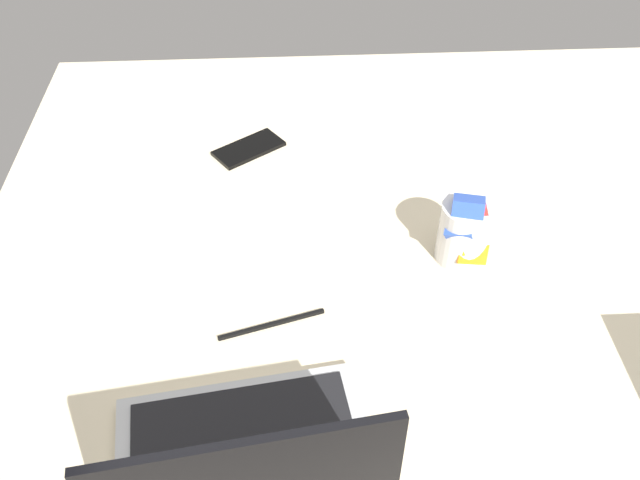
# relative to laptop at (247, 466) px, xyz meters

# --- Properties ---
(bed_mattress) EXTENTS (1.80, 1.40, 0.18)m
(bed_mattress) POSITION_rel_laptop_xyz_m (-0.41, -0.42, -0.13)
(bed_mattress) COLOR beige
(bed_mattress) RESTS_ON ground
(laptop) EXTENTS (0.36, 0.27, 0.23)m
(laptop) POSITION_rel_laptop_xyz_m (0.00, 0.00, 0.00)
(laptop) COLOR #B7BABC
(laptop) RESTS_ON bed_mattress
(snack_cup) EXTENTS (0.09, 0.09, 0.14)m
(snack_cup) POSITION_rel_laptop_xyz_m (-0.35, -0.39, 0.02)
(snack_cup) COLOR silver
(snack_cup) RESTS_ON bed_mattress
(cell_phone) EXTENTS (0.15, 0.14, 0.01)m
(cell_phone) POSITION_rel_laptop_xyz_m (0.02, -0.73, -0.04)
(cell_phone) COLOR black
(cell_phone) RESTS_ON bed_mattress
(charger_cable) EXTENTS (0.16, 0.05, 0.01)m
(charger_cable) POSITION_rel_laptop_xyz_m (-0.03, -0.26, -0.04)
(charger_cable) COLOR black
(charger_cable) RESTS_ON bed_mattress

